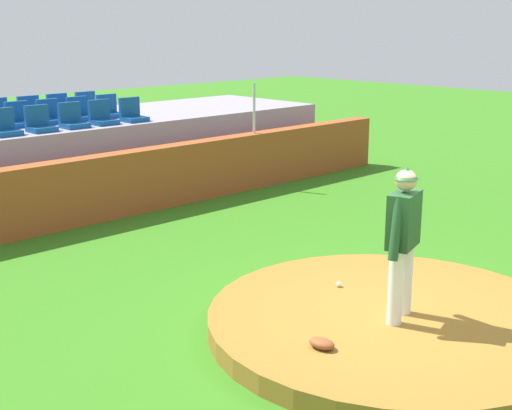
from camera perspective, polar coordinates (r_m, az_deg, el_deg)
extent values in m
plane|color=#327519|center=(8.84, 10.89, -10.03)|extent=(60.00, 60.00, 0.00)
cylinder|color=olive|center=(8.79, 10.93, -9.31)|extent=(4.47, 4.47, 0.24)
cylinder|color=silver|center=(8.29, 11.23, -6.59)|extent=(0.17, 0.17, 0.89)
cylinder|color=silver|center=(8.61, 11.99, -5.81)|extent=(0.17, 0.17, 0.89)
cube|color=#1E4723|center=(8.21, 11.89, -1.18)|extent=(0.56, 0.40, 0.64)
cylinder|color=#1E4723|center=(7.98, 11.29, -1.89)|extent=(0.27, 0.18, 0.73)
cylinder|color=#1E4723|center=(8.47, 12.42, -1.00)|extent=(0.33, 0.20, 0.72)
sphere|color=tan|center=(8.10, 12.06, 1.98)|extent=(0.25, 0.25, 0.25)
cone|color=#1E4723|center=(8.09, 12.09, 2.57)|extent=(0.35, 0.35, 0.14)
sphere|color=white|center=(9.44, 6.72, -6.39)|extent=(0.07, 0.07, 0.07)
ellipsoid|color=brown|center=(7.73, 5.36, -11.10)|extent=(0.23, 0.32, 0.11)
cube|color=#A04A22|center=(13.52, -13.06, 1.25)|extent=(16.24, 0.40, 1.24)
cylinder|color=silver|center=(15.80, -0.15, 7.85)|extent=(0.06, 0.06, 1.12)
cube|color=#90889F|center=(15.55, -17.63, 3.36)|extent=(14.01, 3.34, 1.61)
cube|color=navy|center=(13.87, -19.55, 5.52)|extent=(0.48, 0.44, 0.10)
cube|color=navy|center=(14.00, -19.95, 6.59)|extent=(0.48, 0.08, 0.40)
cube|color=navy|center=(14.16, -16.95, 5.89)|extent=(0.48, 0.44, 0.10)
cube|color=navy|center=(14.29, -17.36, 6.95)|extent=(0.48, 0.08, 0.40)
cube|color=navy|center=(14.52, -14.47, 6.26)|extent=(0.48, 0.44, 0.10)
cube|color=navy|center=(14.64, -14.88, 7.29)|extent=(0.48, 0.08, 0.40)
cube|color=navy|center=(14.86, -12.18, 6.57)|extent=(0.48, 0.44, 0.10)
cube|color=navy|center=(14.98, -12.59, 7.58)|extent=(0.48, 0.08, 0.40)
cube|color=navy|center=(15.21, -9.81, 6.86)|extent=(0.48, 0.44, 0.10)
cube|color=navy|center=(15.33, -10.23, 7.84)|extent=(0.48, 0.08, 0.40)
cube|color=navy|center=(14.99, -18.47, 6.22)|extent=(0.48, 0.44, 0.10)
cube|color=navy|center=(15.12, -18.85, 7.21)|extent=(0.48, 0.08, 0.40)
cube|color=navy|center=(15.25, -16.17, 6.52)|extent=(0.48, 0.44, 0.10)
cube|color=navy|center=(15.38, -16.55, 7.50)|extent=(0.48, 0.08, 0.40)
cube|color=navy|center=(15.61, -13.94, 6.84)|extent=(0.48, 0.44, 0.10)
cube|color=navy|center=(15.74, -14.33, 7.79)|extent=(0.48, 0.08, 0.40)
cube|color=navy|center=(15.97, -11.64, 7.13)|extent=(0.48, 0.44, 0.10)
cube|color=navy|center=(16.09, -12.03, 8.07)|extent=(0.48, 0.08, 0.40)
cube|color=navy|center=(15.79, -19.98, 6.48)|extent=(0.48, 0.44, 0.10)
cube|color=navy|center=(16.05, -17.61, 6.79)|extent=(0.48, 0.44, 0.10)
cube|color=navy|center=(16.18, -17.97, 7.71)|extent=(0.48, 0.08, 0.40)
cube|color=navy|center=(16.38, -15.47, 7.09)|extent=(0.48, 0.44, 0.10)
cube|color=navy|center=(16.51, -15.83, 7.99)|extent=(0.48, 0.08, 0.40)
cube|color=navy|center=(16.70, -13.30, 7.36)|extent=(0.48, 0.44, 0.10)
cube|color=navy|center=(16.83, -13.67, 8.25)|extent=(0.48, 0.08, 0.40)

